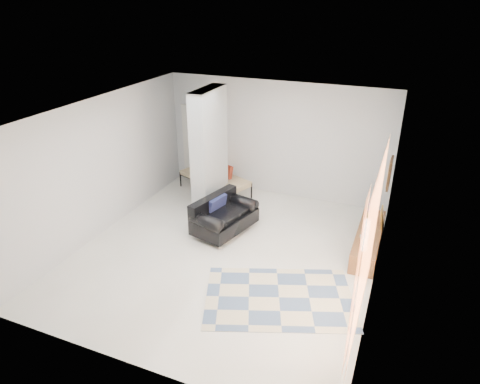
% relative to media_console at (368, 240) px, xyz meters
% --- Properties ---
extents(floor, '(6.00, 6.00, 0.00)m').
position_rel_media_console_xyz_m(floor, '(-2.52, -1.20, -0.20)').
color(floor, beige).
rests_on(floor, ground).
extents(ceiling, '(6.00, 6.00, 0.00)m').
position_rel_media_console_xyz_m(ceiling, '(-2.52, -1.20, 2.60)').
color(ceiling, white).
rests_on(ceiling, wall_back).
extents(wall_back, '(6.00, 0.00, 6.00)m').
position_rel_media_console_xyz_m(wall_back, '(-2.52, 1.80, 1.20)').
color(wall_back, silver).
rests_on(wall_back, ground).
extents(wall_front, '(6.00, 0.00, 6.00)m').
position_rel_media_console_xyz_m(wall_front, '(-2.52, -4.20, 1.20)').
color(wall_front, silver).
rests_on(wall_front, ground).
extents(wall_left, '(0.00, 6.00, 6.00)m').
position_rel_media_console_xyz_m(wall_left, '(-5.27, -1.20, 1.20)').
color(wall_left, silver).
rests_on(wall_left, ground).
extents(wall_right, '(0.00, 6.00, 6.00)m').
position_rel_media_console_xyz_m(wall_right, '(0.23, -1.20, 1.20)').
color(wall_right, silver).
rests_on(wall_right, ground).
extents(partition_column, '(0.35, 1.20, 2.80)m').
position_rel_media_console_xyz_m(partition_column, '(-3.62, 0.40, 1.20)').
color(partition_column, '#A1A6A7').
rests_on(partition_column, floor).
extents(hallway_door, '(0.85, 0.06, 2.04)m').
position_rel_media_console_xyz_m(hallway_door, '(-4.62, 1.76, 0.82)').
color(hallway_door, silver).
rests_on(hallway_door, floor).
extents(curtain, '(0.00, 2.55, 2.55)m').
position_rel_media_console_xyz_m(curtain, '(0.15, -2.35, 1.25)').
color(curtain, orange).
rests_on(curtain, wall_right).
extents(wall_art, '(0.04, 0.45, 0.55)m').
position_rel_media_console_xyz_m(wall_art, '(0.20, -0.00, 1.45)').
color(wall_art, '#321E0D').
rests_on(wall_art, wall_right).
extents(media_console, '(0.45, 1.98, 0.80)m').
position_rel_media_console_xyz_m(media_console, '(0.00, 0.00, 0.00)').
color(media_console, brown).
rests_on(media_console, floor).
extents(loveseat, '(1.14, 1.55, 0.76)m').
position_rel_media_console_xyz_m(loveseat, '(-2.94, -0.44, 0.16)').
color(loveseat, silver).
rests_on(loveseat, floor).
extents(daybed, '(2.00, 1.41, 0.77)m').
position_rel_media_console_xyz_m(daybed, '(-3.93, 1.28, 0.21)').
color(daybed, black).
rests_on(daybed, floor).
extents(area_rug, '(2.84, 2.37, 0.01)m').
position_rel_media_console_xyz_m(area_rug, '(-1.16, -2.10, -0.20)').
color(area_rug, beige).
rests_on(area_rug, floor).
extents(cylinder_lamp, '(0.11, 0.11, 0.62)m').
position_rel_media_console_xyz_m(cylinder_lamp, '(-0.02, -0.73, 0.50)').
color(cylinder_lamp, white).
rests_on(cylinder_lamp, media_console).
extents(bronze_figurine, '(0.14, 0.14, 0.25)m').
position_rel_media_console_xyz_m(bronze_figurine, '(-0.05, 0.45, 0.32)').
color(bronze_figurine, black).
rests_on(bronze_figurine, media_console).
extents(vase, '(0.19, 0.19, 0.19)m').
position_rel_media_console_xyz_m(vase, '(-0.05, -0.37, 0.29)').
color(vase, white).
rests_on(vase, media_console).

